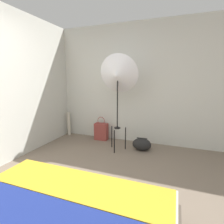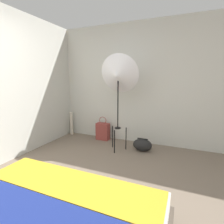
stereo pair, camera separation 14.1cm
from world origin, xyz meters
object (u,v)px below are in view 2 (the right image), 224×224
paper_roll (71,123)px  tote_bag (103,131)px  duffel_bag (142,145)px  photo_umbrella (118,76)px

paper_roll → tote_bag: bearing=-2.8°
tote_bag → paper_roll: size_ratio=0.95×
paper_roll → duffel_bag: bearing=-10.0°
photo_umbrella → paper_roll: photo_umbrella is taller
tote_bag → paper_roll: (-0.92, 0.05, 0.09)m
tote_bag → photo_umbrella: bearing=-38.9°
tote_bag → paper_roll: paper_roll is taller
photo_umbrella → duffel_bag: photo_umbrella is taller
tote_bag → duffel_bag: 1.07m
photo_umbrella → tote_bag: 1.46m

